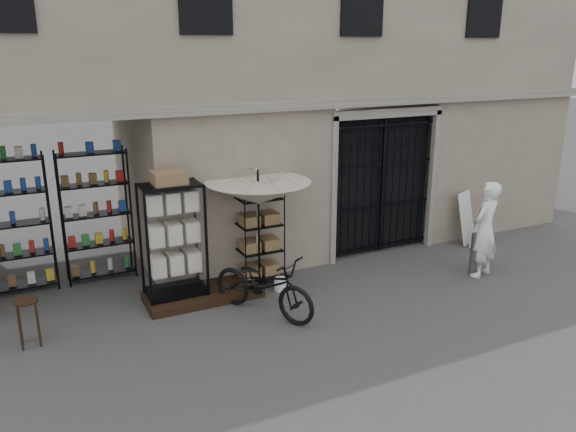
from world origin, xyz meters
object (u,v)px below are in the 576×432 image
steel_bollard (474,254)px  shopkeeper (480,275)px  white_bucket (281,284)px  bicycle (264,314)px  display_cabinet (174,246)px  wire_rack (259,240)px  wooden_stool (29,321)px  easel_sign (474,219)px  market_umbrella (258,187)px

steel_bollard → shopkeeper: size_ratio=0.45×
white_bucket → bicycle: size_ratio=0.12×
bicycle → shopkeeper: bearing=-33.4°
display_cabinet → wire_rack: bearing=2.6°
white_bucket → wooden_stool: wooden_stool is taller
white_bucket → easel_sign: size_ratio=0.21×
wooden_stool → white_bucket: bearing=1.9°
display_cabinet → wooden_stool: display_cabinet is taller
white_bucket → steel_bollard: 3.84m
display_cabinet → market_umbrella: market_umbrella is taller
wooden_stool → easel_sign: bearing=2.9°
white_bucket → shopkeeper: size_ratio=0.13×
easel_sign → white_bucket: bearing=160.8°
market_umbrella → bicycle: bearing=-109.6°
wooden_stool → shopkeeper: wooden_stool is taller
wire_rack → steel_bollard: 4.19m
bicycle → wooden_stool: 3.60m
steel_bollard → market_umbrella: bearing=162.8°
white_bucket → wire_rack: bearing=112.5°
market_umbrella → shopkeeper: size_ratio=1.42×
white_bucket → steel_bollard: (3.71, -0.94, 0.30)m
display_cabinet → market_umbrella: 1.78m
display_cabinet → wooden_stool: (-2.35, -0.50, -0.64)m
market_umbrella → easel_sign: size_ratio=2.30×
wire_rack → display_cabinet: bearing=-168.4°
white_bucket → display_cabinet: bearing=168.7°
bicycle → market_umbrella: bearing=41.3°
white_bucket → shopkeeper: bearing=-15.6°
wire_rack → easel_sign: size_ratio=1.52×
steel_bollard → wire_rack: bearing=159.9°
wire_rack → easel_sign: (5.12, -0.16, -0.26)m
wooden_stool → easel_sign: (9.10, 0.47, 0.21)m
market_umbrella → easel_sign: (5.21, 0.04, -1.32)m
shopkeeper → easel_sign: (1.11, 1.40, 0.60)m
bicycle → steel_bollard: bicycle is taller
easel_sign → bicycle: bearing=167.8°
wire_rack → easel_sign: bearing=5.5°
wire_rack → wooden_stool: (-3.98, -0.63, -0.48)m
wire_rack → easel_sign: 5.13m
steel_bollard → bicycle: bearing=177.2°
wire_rack → bicycle: (-0.46, -1.22, -0.86)m
market_umbrella → bicycle: 2.20m
wire_rack → bicycle: 1.56m
wooden_stool → easel_sign: easel_sign is taller
bicycle → wooden_stool: size_ratio=2.71×
wooden_stool → steel_bollard: steel_bollard is taller
display_cabinet → bicycle: bearing=-44.7°
display_cabinet → bicycle: display_cabinet is taller
white_bucket → wooden_stool: (-4.18, -0.14, 0.27)m
market_umbrella → easel_sign: 5.37m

